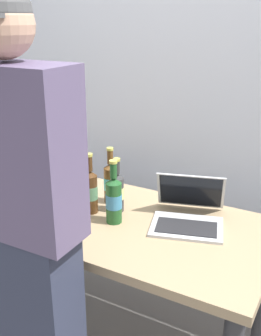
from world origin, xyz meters
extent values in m
cube|color=#9E8460|center=(0.00, 0.00, 0.71)|extent=(1.26, 0.71, 0.04)
cylinder|color=#2D2D30|center=(-0.57, 0.29, 0.34)|extent=(0.07, 0.07, 0.69)
cube|color=#B7BABC|center=(0.25, 0.06, 0.73)|extent=(0.35, 0.30, 0.01)
cube|color=#232326|center=(0.26, 0.05, 0.74)|extent=(0.28, 0.20, 0.00)
cube|color=#B7BABC|center=(0.21, 0.21, 0.83)|extent=(0.32, 0.18, 0.19)
cube|color=black|center=(0.21, 0.21, 0.83)|extent=(0.29, 0.17, 0.17)
cylinder|color=#333333|center=(-0.09, 0.06, 0.81)|extent=(0.06, 0.06, 0.16)
cone|color=#333333|center=(-0.09, 0.06, 0.90)|extent=(0.06, 0.06, 0.02)
cylinder|color=#333333|center=(-0.09, 0.06, 0.94)|extent=(0.03, 0.03, 0.06)
cylinder|color=#BFB74C|center=(-0.09, 0.06, 0.98)|extent=(0.03, 0.03, 0.01)
cylinder|color=#DBD680|center=(-0.09, 0.06, 0.82)|extent=(0.06, 0.06, 0.06)
cylinder|color=brown|center=(-0.17, 0.13, 0.81)|extent=(0.06, 0.06, 0.17)
cone|color=brown|center=(-0.17, 0.13, 0.91)|extent=(0.06, 0.06, 0.02)
cylinder|color=brown|center=(-0.17, 0.13, 0.96)|extent=(0.03, 0.03, 0.07)
cylinder|color=#BFB74C|center=(-0.17, 0.13, 1.00)|extent=(0.03, 0.03, 0.01)
cylinder|color=#4FC5BD|center=(-0.17, 0.13, 0.82)|extent=(0.06, 0.06, 0.06)
cylinder|color=#472B14|center=(-0.19, -0.01, 0.82)|extent=(0.07, 0.07, 0.18)
cone|color=#472B14|center=(-0.19, -0.01, 0.92)|extent=(0.07, 0.07, 0.02)
cylinder|color=#472B14|center=(-0.19, -0.01, 0.96)|extent=(0.03, 0.03, 0.07)
cylinder|color=#BFB74C|center=(-0.19, -0.01, 1.00)|extent=(0.03, 0.03, 0.01)
cylinder|color=#55845C|center=(-0.19, -0.01, 0.83)|extent=(0.07, 0.07, 0.06)
cylinder|color=#1E5123|center=(-0.04, -0.04, 0.82)|extent=(0.07, 0.07, 0.18)
cone|color=#1E5123|center=(-0.04, -0.04, 0.92)|extent=(0.07, 0.07, 0.02)
cylinder|color=#1E5123|center=(-0.04, -0.04, 0.97)|extent=(0.03, 0.03, 0.07)
cylinder|color=#BFB74C|center=(-0.04, -0.04, 1.01)|extent=(0.03, 0.03, 0.01)
cylinder|color=teal|center=(-0.04, -0.04, 0.83)|extent=(0.07, 0.07, 0.06)
cube|color=#2D3347|center=(-0.12, -0.51, 0.45)|extent=(0.36, 0.18, 0.89)
cube|color=#594C6B|center=(-0.12, -0.51, 1.17)|extent=(0.43, 0.19, 0.55)
sphere|color=tan|center=(-0.12, -0.51, 1.55)|extent=(0.19, 0.19, 0.19)
cube|color=silver|center=(0.00, 0.72, 1.30)|extent=(6.00, 0.10, 2.60)
camera|label=1|loc=(0.78, -1.37, 1.57)|focal=42.86mm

